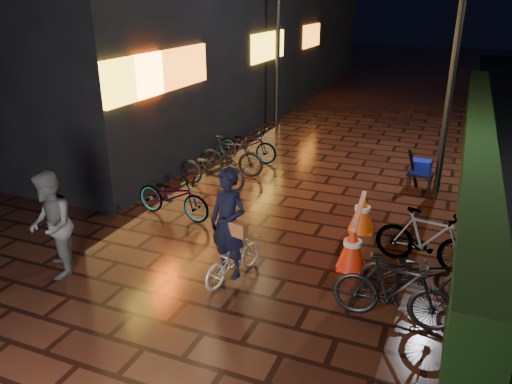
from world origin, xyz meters
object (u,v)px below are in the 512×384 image
at_px(bystander_person, 51,225).
at_px(cart_assembly, 420,169).
at_px(traffic_barrier, 358,228).
at_px(cyclist, 231,240).

bearing_deg(bystander_person, cart_assembly, 97.94).
bearing_deg(traffic_barrier, bystander_person, -147.50).
bearing_deg(cart_assembly, cyclist, -114.56).
height_order(cyclist, traffic_barrier, cyclist).
distance_m(cyclist, traffic_barrier, 2.43).
height_order(bystander_person, cart_assembly, bystander_person).
relative_size(bystander_person, cart_assembly, 1.62).
distance_m(bystander_person, traffic_barrier, 5.06).
xyz_separation_m(bystander_person, traffic_barrier, (4.25, 2.70, -0.47)).
bearing_deg(bystander_person, traffic_barrier, 80.09).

